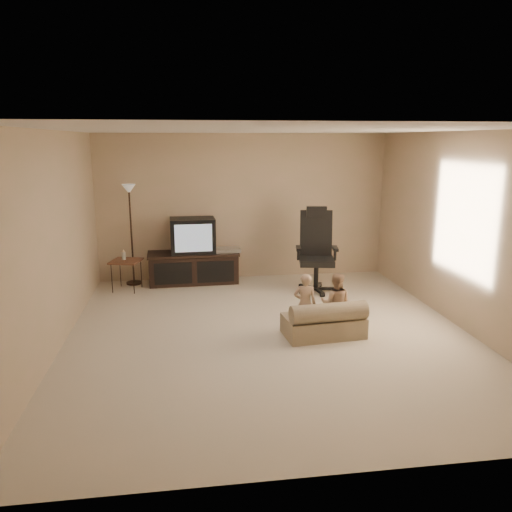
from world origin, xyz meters
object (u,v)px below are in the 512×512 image
at_px(child_sofa, 325,322).
at_px(toddler_right, 336,303).
at_px(office_chair, 316,261).
at_px(floor_lamp, 130,212).
at_px(side_table, 126,261).
at_px(toddler_left, 305,304).
at_px(tv_stand, 194,256).

height_order(child_sofa, toddler_right, toddler_right).
bearing_deg(office_chair, floor_lamp, 175.12).
distance_m(side_table, floor_lamp, 0.83).
height_order(toddler_left, toddler_right, toddler_right).
xyz_separation_m(tv_stand, toddler_right, (1.71, -2.58, -0.07)).
xyz_separation_m(tv_stand, toddler_left, (1.33, -2.54, -0.07)).
relative_size(floor_lamp, child_sofa, 1.66).
distance_m(child_sofa, toddler_right, 0.28).
distance_m(floor_lamp, toddler_left, 3.60).
xyz_separation_m(tv_stand, office_chair, (1.94, -0.75, 0.02)).
bearing_deg(toddler_left, tv_stand, -54.01).
height_order(tv_stand, child_sofa, tv_stand).
relative_size(tv_stand, toddler_left, 2.01).
relative_size(tv_stand, side_table, 2.34).
relative_size(office_chair, toddler_right, 1.72).
xyz_separation_m(tv_stand, child_sofa, (1.55, -2.68, -0.27)).
xyz_separation_m(floor_lamp, toddler_right, (2.73, -2.64, -0.84)).
bearing_deg(floor_lamp, toddler_right, -43.97).
height_order(tv_stand, toddler_left, tv_stand).
bearing_deg(office_chair, toddler_left, -98.37).
relative_size(office_chair, toddler_left, 1.73).
bearing_deg(child_sofa, toddler_left, 142.14).
distance_m(side_table, toddler_right, 3.62).
bearing_deg(floor_lamp, child_sofa, -46.81).
bearing_deg(toddler_right, floor_lamp, -24.18).
bearing_deg(toddler_right, toddler_left, 13.95).
bearing_deg(tv_stand, floor_lamp, 174.77).
distance_m(office_chair, side_table, 3.07).
bearing_deg(toddler_left, toddler_right, -177.48).
distance_m(tv_stand, side_table, 1.13).
height_order(office_chair, toddler_right, office_chair).
xyz_separation_m(side_table, child_sofa, (2.65, -2.38, -0.29)).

